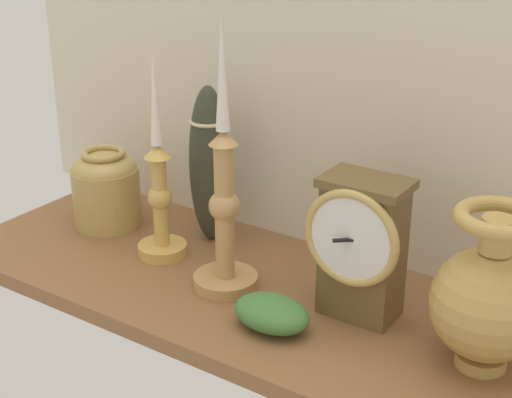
{
  "coord_description": "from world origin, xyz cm",
  "views": [
    {
      "loc": [
        54.08,
        -81.28,
        55.15
      ],
      "look_at": [
        -0.77,
        0.0,
        14.0
      ],
      "focal_mm": 53.71,
      "sensor_mm": 36.0,
      "label": 1
    }
  ],
  "objects_px": {
    "mantel_clock": "(361,246)",
    "brass_vase_bulbous": "(489,298)",
    "candlestick_tall_center": "(225,214)",
    "candlestick_tall_left": "(160,197)",
    "brass_vase_jar": "(106,187)",
    "tall_ceramic_vase": "(209,164)"
  },
  "relations": [
    {
      "from": "mantel_clock",
      "to": "candlestick_tall_left",
      "type": "distance_m",
      "value": 0.34
    },
    {
      "from": "candlestick_tall_center",
      "to": "brass_vase_bulbous",
      "type": "height_order",
      "value": "candlestick_tall_center"
    },
    {
      "from": "candlestick_tall_center",
      "to": "brass_vase_jar",
      "type": "distance_m",
      "value": 0.31
    },
    {
      "from": "mantel_clock",
      "to": "candlestick_tall_center",
      "type": "bearing_deg",
      "value": -169.4
    },
    {
      "from": "brass_vase_bulbous",
      "to": "tall_ceramic_vase",
      "type": "distance_m",
      "value": 0.5
    },
    {
      "from": "brass_vase_jar",
      "to": "tall_ceramic_vase",
      "type": "bearing_deg",
      "value": 16.0
    },
    {
      "from": "mantel_clock",
      "to": "candlestick_tall_center",
      "type": "xyz_separation_m",
      "value": [
        -0.2,
        -0.04,
        0.01
      ]
    },
    {
      "from": "brass_vase_jar",
      "to": "tall_ceramic_vase",
      "type": "distance_m",
      "value": 0.2
    },
    {
      "from": "candlestick_tall_left",
      "to": "brass_vase_jar",
      "type": "distance_m",
      "value": 0.16
    },
    {
      "from": "candlestick_tall_left",
      "to": "brass_vase_bulbous",
      "type": "bearing_deg",
      "value": -1.25
    },
    {
      "from": "mantel_clock",
      "to": "brass_vase_bulbous",
      "type": "distance_m",
      "value": 0.18
    },
    {
      "from": "candlestick_tall_left",
      "to": "brass_vase_bulbous",
      "type": "relative_size",
      "value": 1.59
    },
    {
      "from": "brass_vase_bulbous",
      "to": "candlestick_tall_left",
      "type": "bearing_deg",
      "value": 178.75
    },
    {
      "from": "mantel_clock",
      "to": "brass_vase_bulbous",
      "type": "bearing_deg",
      "value": -6.46
    },
    {
      "from": "candlestick_tall_center",
      "to": "tall_ceramic_vase",
      "type": "xyz_separation_m",
      "value": [
        -0.12,
        0.12,
        0.02
      ]
    },
    {
      "from": "brass_vase_bulbous",
      "to": "brass_vase_jar",
      "type": "relative_size",
      "value": 1.54
    },
    {
      "from": "brass_vase_jar",
      "to": "brass_vase_bulbous",
      "type": "bearing_deg",
      "value": -4.13
    },
    {
      "from": "brass_vase_jar",
      "to": "tall_ceramic_vase",
      "type": "relative_size",
      "value": 0.52
    },
    {
      "from": "candlestick_tall_left",
      "to": "brass_vase_bulbous",
      "type": "distance_m",
      "value": 0.52
    },
    {
      "from": "tall_ceramic_vase",
      "to": "mantel_clock",
      "type": "bearing_deg",
      "value": -14.54
    },
    {
      "from": "candlestick_tall_center",
      "to": "brass_vase_jar",
      "type": "relative_size",
      "value": 2.92
    },
    {
      "from": "candlestick_tall_left",
      "to": "tall_ceramic_vase",
      "type": "height_order",
      "value": "candlestick_tall_left"
    }
  ]
}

